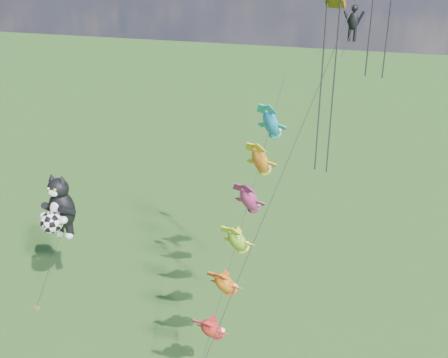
% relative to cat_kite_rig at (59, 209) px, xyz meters
% --- Properties ---
extents(cat_kite_rig, '(2.69, 4.06, 10.05)m').
position_rel_cat_kite_rig_xyz_m(cat_kite_rig, '(0.00, 0.00, 0.00)').
color(cat_kite_rig, brown).
rests_on(cat_kite_rig, ground).
extents(fish_windsock_rig, '(1.44, 15.95, 17.09)m').
position_rel_cat_kite_rig_xyz_m(fish_windsock_rig, '(14.35, -0.64, 2.17)').
color(fish_windsock_rig, brown).
rests_on(fish_windsock_rig, ground).
extents(parafoil_rig, '(7.55, 16.40, 27.82)m').
position_rel_cat_kite_rig_xyz_m(parafoil_rig, '(19.58, -0.75, 13.67)').
color(parafoil_rig, brown).
rests_on(parafoil_rig, ground).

